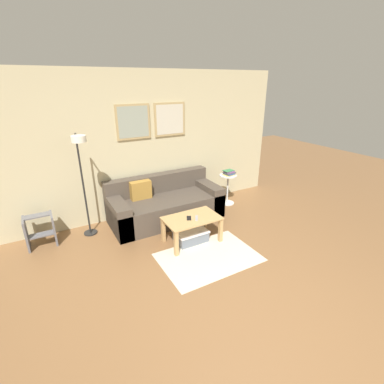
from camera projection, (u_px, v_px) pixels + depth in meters
The scene contains 12 objects.
ground_plane at pixel (272, 339), 2.73m from camera, with size 16.00×16.00×0.00m, color brown.
wall_back at pixel (143, 145), 4.94m from camera, with size 5.60×0.09×2.55m.
area_rug at pixel (209, 257), 3.99m from camera, with size 1.38×0.95×0.01m, color beige.
couch at pixel (165, 204), 5.02m from camera, with size 1.98×0.88×0.77m.
coffee_table at pixel (192, 223), 4.27m from camera, with size 0.85×0.53×0.41m.
storage_bin at pixel (191, 236), 4.37m from camera, with size 0.50×0.36×0.18m.
floor_lamp at pixel (82, 166), 4.04m from camera, with size 0.21×0.47×1.66m.
side_table at pixel (228, 187), 5.61m from camera, with size 0.35×0.35×0.61m.
book_stack at pixel (229, 173), 5.50m from camera, with size 0.24×0.19×0.10m.
remote_control at pixel (197, 218), 4.21m from camera, with size 0.04×0.15×0.02m, color #99999E.
cell_phone at pixel (189, 218), 4.22m from camera, with size 0.07×0.14×0.01m, color black.
step_stool at pixel (40, 230), 4.20m from camera, with size 0.40×0.33×0.48m.
Camera 1 is at (-1.67, -1.34, 2.36)m, focal length 26.00 mm.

